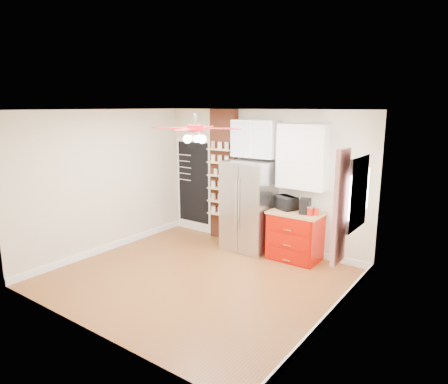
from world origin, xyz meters
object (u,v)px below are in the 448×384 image
Objects in this scene: fridge at (249,206)px; pantry_jar_oats at (216,172)px; red_cabinet at (295,236)px; toaster_oven at (285,203)px; coffee_maker at (305,206)px; ceiling_fan at (195,129)px; canister_left at (310,212)px.

fridge reaches higher than pantry_jar_oats.
pantry_jar_oats is at bearing 171.16° from fridge.
fridge is 14.99× the size of pantry_jar_oats.
red_cabinet is 0.62m from toaster_oven.
toaster_oven is (-0.25, 0.07, 0.57)m from red_cabinet.
coffee_maker is at bearing 1.23° from fridge.
pantry_jar_oats is (-0.95, 1.77, -0.99)m from ceiling_fan.
red_cabinet is at bearing 162.28° from canister_left.
pantry_jar_oats is (-2.18, 0.19, 0.46)m from canister_left.
ceiling_fan is 2.24m from pantry_jar_oats.
fridge is 2.25m from ceiling_fan.
ceiling_fan is at bearing -137.48° from coffee_maker.
ceiling_fan reaches higher than red_cabinet.
canister_left is (0.56, -0.16, -0.05)m from toaster_oven.
pantry_jar_oats reaches higher than canister_left.
toaster_oven is at bearing 9.16° from fridge.
fridge is at bearing 91.76° from ceiling_fan.
coffee_maker is (0.18, -0.03, 0.58)m from red_cabinet.
toaster_oven is at bearing 154.38° from coffee_maker.
toaster_oven is (0.72, 0.12, 0.14)m from fridge.
pantry_jar_oats is at bearing 177.24° from red_cabinet.
toaster_oven is 0.44m from coffee_maker.
fridge is 4.11× the size of toaster_oven.
pantry_jar_oats reaches higher than coffee_maker.
canister_left is at bearing 7.22° from toaster_oven.
red_cabinet is 6.60× the size of canister_left.
toaster_oven is at bearing 69.05° from ceiling_fan.
toaster_oven is 0.59m from canister_left.
coffee_maker is (1.10, 1.65, -1.39)m from ceiling_fan.
canister_left is (0.31, -0.10, 0.52)m from red_cabinet.
pantry_jar_oats is (-1.62, 0.02, 0.41)m from toaster_oven.
fridge is at bearing 177.81° from canister_left.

